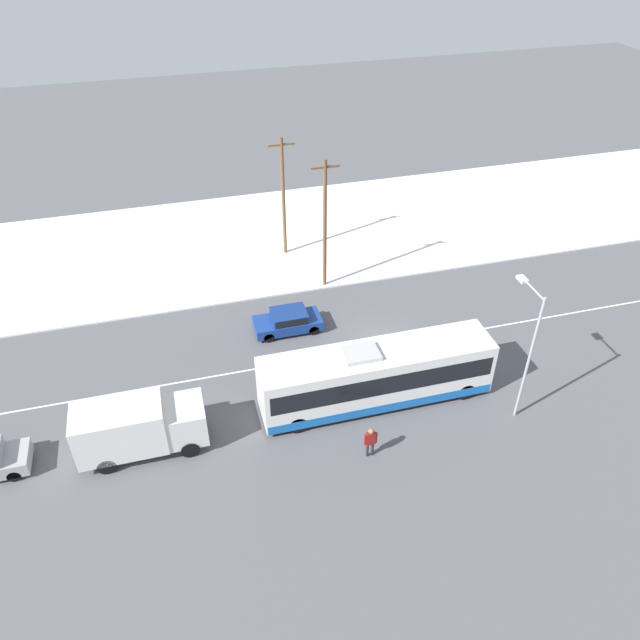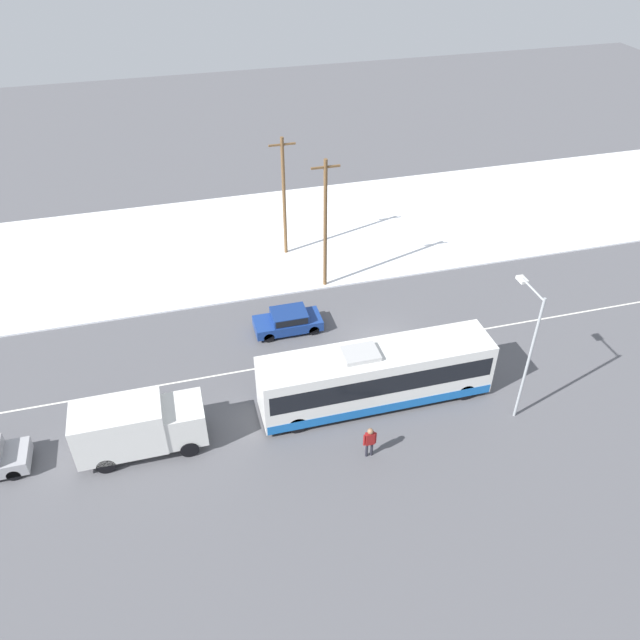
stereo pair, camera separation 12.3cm
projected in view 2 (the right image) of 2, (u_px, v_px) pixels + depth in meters
The scene contains 10 objects.
ground_plane at pixel (382, 347), 36.74m from camera, with size 120.00×120.00×0.00m, color #56565B.
snow_lot at pixel (319, 231), 47.81m from camera, with size 80.00×15.26×0.12m.
lane_marking_center at pixel (382, 347), 36.74m from camera, with size 60.00×0.12×0.00m.
city_bus at pixel (376, 376), 32.15m from camera, with size 12.15×2.57×3.52m.
box_truck at pixel (137, 426), 29.52m from camera, with size 6.07×2.30×2.90m.
sedan_car at pixel (288, 320), 37.58m from camera, with size 4.05×1.80×1.38m.
pedestrian_at_stop at pixel (370, 439), 29.47m from camera, with size 0.66×0.29×1.82m.
streetlamp at pixel (528, 341), 29.82m from camera, with size 0.36×2.30×7.40m.
utility_pole_roadside at pixel (325, 224), 39.14m from camera, with size 1.80×0.24×8.93m.
utility_pole_snowlot at pixel (284, 196), 42.58m from camera, with size 1.80×0.24×8.68m.
Camera 2 is at (-10.86, -26.51, 23.35)m, focal length 35.00 mm.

